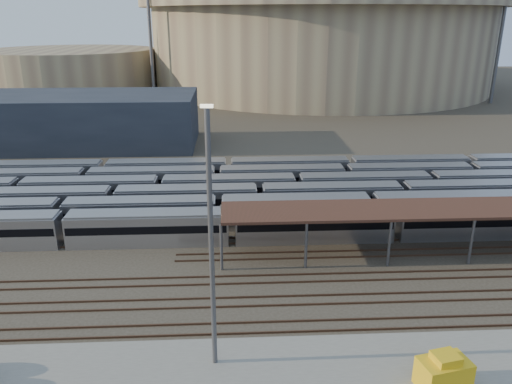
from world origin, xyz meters
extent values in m
plane|color=#383026|center=(0.00, 0.00, 0.00)|extent=(420.00, 420.00, 0.00)
cube|color=gray|center=(-5.00, -15.00, 0.10)|extent=(50.00, 9.00, 0.20)
cube|color=#ACACB1|center=(-6.92, 8.00, 1.80)|extent=(112.00, 2.90, 3.60)
cube|color=#ACACB1|center=(-8.48, 12.20, 1.80)|extent=(112.00, 2.90, 3.60)
cube|color=#ACACB1|center=(-3.27, 16.40, 1.80)|extent=(112.00, 2.90, 3.60)
cube|color=#ACACB1|center=(2.17, 20.60, 1.80)|extent=(112.00, 2.90, 3.60)
cube|color=#ACACB1|center=(9.88, 24.80, 1.80)|extent=(112.00, 2.90, 3.60)
cube|color=#ACACB1|center=(-7.30, 29.00, 1.80)|extent=(112.00, 2.90, 3.60)
cylinder|color=#545458|center=(-8.00, 1.30, 2.50)|extent=(0.30, 0.30, 5.00)
cylinder|color=#545458|center=(-8.00, 6.70, 2.50)|extent=(0.30, 0.30, 5.00)
cylinder|color=#545458|center=(0.57, 1.30, 2.50)|extent=(0.30, 0.30, 5.00)
cylinder|color=#545458|center=(0.57, 6.70, 2.50)|extent=(0.30, 0.30, 5.00)
cylinder|color=#545458|center=(9.14, 1.30, 2.50)|extent=(0.30, 0.30, 5.00)
cylinder|color=#545458|center=(9.14, 6.70, 2.50)|extent=(0.30, 0.30, 5.00)
cylinder|color=#545458|center=(17.71, 1.30, 2.50)|extent=(0.30, 0.30, 5.00)
cylinder|color=#545458|center=(17.71, 6.70, 2.50)|extent=(0.30, 0.30, 5.00)
cube|color=#332214|center=(22.00, 4.00, 5.15)|extent=(60.00, 6.00, 0.30)
cube|color=#4C3323|center=(0.00, -1.75, 0.09)|extent=(170.00, 0.12, 0.18)
cube|color=#4C3323|center=(0.00, -0.25, 0.09)|extent=(170.00, 0.12, 0.18)
cube|color=#4C3323|center=(0.00, -5.75, 0.09)|extent=(170.00, 0.12, 0.18)
cube|color=#4C3323|center=(0.00, -4.25, 0.09)|extent=(170.00, 0.12, 0.18)
cube|color=#4C3323|center=(0.00, -9.75, 0.09)|extent=(170.00, 0.12, 0.18)
cube|color=#4C3323|center=(0.00, -8.25, 0.09)|extent=(170.00, 0.12, 0.18)
cylinder|color=gray|center=(25.00, 140.00, 14.00)|extent=(116.00, 116.00, 28.00)
cylinder|color=gray|center=(25.00, 140.00, 29.50)|extent=(124.00, 124.00, 3.00)
cylinder|color=gray|center=(-60.00, 130.00, 7.00)|extent=(56.00, 56.00, 14.00)
cube|color=#1E232D|center=(-35.00, 55.00, 5.00)|extent=(42.00, 20.00, 10.00)
cylinder|color=#545458|center=(-30.00, 110.00, 18.00)|extent=(1.00, 1.00, 36.00)
cylinder|color=#545458|center=(70.00, 100.00, 18.00)|extent=(1.00, 1.00, 36.00)
cylinder|color=#545458|center=(-10.00, 160.00, 18.00)|extent=(1.00, 1.00, 36.00)
cylinder|color=#545458|center=(-8.30, -13.32, 9.66)|extent=(0.36, 0.36, 18.93)
cube|color=#FFF2CC|center=(-8.30, -13.32, 19.23)|extent=(0.82, 0.35, 0.20)
cube|color=gold|center=(7.47, -16.76, 1.26)|extent=(3.79, 2.82, 2.13)
camera|label=1|loc=(-6.82, -44.14, 24.49)|focal=35.00mm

